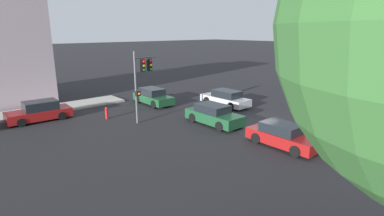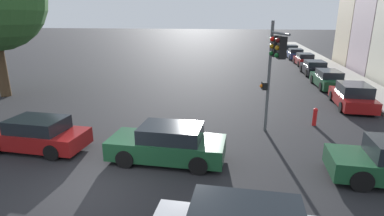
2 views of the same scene
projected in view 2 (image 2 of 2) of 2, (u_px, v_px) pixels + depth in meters
The scene contains 12 objects.
ground_plane at pixel (93, 189), 9.58m from camera, with size 300.00×300.00×0.00m, color black.
sidewalk_strip at pixel (318, 60), 38.92m from camera, with size 2.78×60.00×0.18m.
traffic_signal at pixel (274, 59), 12.94m from camera, with size 0.93×2.27×5.15m.
crossing_car_1 at pixel (168, 144), 11.32m from camera, with size 4.37×1.90×1.42m.
crossing_car_3 at pixel (36, 134), 12.35m from camera, with size 4.24×1.91×1.35m.
parked_car_0 at pixel (353, 96), 18.26m from camera, with size 2.07×4.45×1.46m.
parked_car_1 at pixel (328, 79), 23.46m from camera, with size 1.93×4.72×1.38m.
parked_car_2 at pixel (314, 68), 28.83m from camera, with size 2.09×4.44×1.36m.
parked_car_3 at pixel (304, 60), 34.61m from camera, with size 2.00×4.52×1.39m.
parked_car_4 at pixel (295, 54), 39.95m from camera, with size 1.96×4.33×1.38m.
parked_car_5 at pixel (290, 50), 44.62m from camera, with size 2.11×3.94×1.46m.
fire_hydrant at pixel (315, 116), 15.13m from camera, with size 0.22×0.22×0.92m.
Camera 2 is at (4.65, -7.72, 5.24)m, focal length 28.00 mm.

